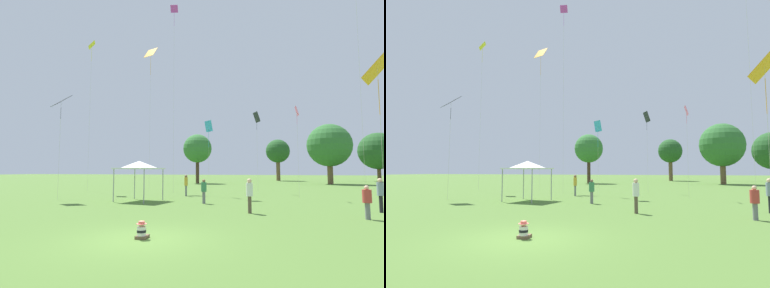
% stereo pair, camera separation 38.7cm
% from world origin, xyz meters
% --- Properties ---
extents(ground_plane, '(300.00, 300.00, 0.00)m').
position_xyz_m(ground_plane, '(0.00, 0.00, 0.00)').
color(ground_plane, '#4C702D').
extents(seated_toddler, '(0.40, 0.49, 0.57)m').
position_xyz_m(seated_toddler, '(-0.04, 0.13, 0.24)').
color(seated_toddler, brown).
rests_on(seated_toddler, ground).
extents(person_standing_0, '(0.39, 0.39, 1.80)m').
position_xyz_m(person_standing_0, '(9.40, 9.20, 1.09)').
color(person_standing_0, black).
rests_on(person_standing_0, ground).
extents(person_standing_1, '(0.48, 0.48, 1.62)m').
position_xyz_m(person_standing_1, '(-0.63, 10.78, 0.96)').
color(person_standing_1, slate).
rests_on(person_standing_1, ground).
extents(person_standing_2, '(0.39, 0.39, 1.84)m').
position_xyz_m(person_standing_2, '(-3.57, 16.11, 1.13)').
color(person_standing_2, slate).
rests_on(person_standing_2, ground).
extents(person_standing_3, '(0.43, 0.43, 1.53)m').
position_xyz_m(person_standing_3, '(8.09, 6.49, 0.90)').
color(person_standing_3, slate).
rests_on(person_standing_3, ground).
extents(person_standing_4, '(0.40, 0.40, 1.79)m').
position_xyz_m(person_standing_4, '(2.77, 7.01, 1.08)').
color(person_standing_4, brown).
rests_on(person_standing_4, ground).
extents(canopy_tent, '(3.19, 3.19, 2.91)m').
position_xyz_m(canopy_tent, '(-5.57, 11.03, 2.60)').
color(canopy_tent, white).
rests_on(canopy_tent, ground).
extents(kite_0, '(0.83, 1.14, 8.26)m').
position_xyz_m(kite_0, '(2.12, 22.38, 7.58)').
color(kite_0, '#1E2328').
rests_on(kite_0, ground).
extents(kite_1, '(0.31, 0.79, 7.42)m').
position_xyz_m(kite_1, '(5.75, 16.56, 6.81)').
color(kite_1, pink).
rests_on(kite_1, ground).
extents(kite_2, '(1.51, 1.71, 7.05)m').
position_xyz_m(kite_2, '(8.40, 5.11, 6.46)').
color(kite_2, orange).
rests_on(kite_2, ground).
extents(kite_5, '(0.87, 0.67, 19.78)m').
position_xyz_m(kite_5, '(-6.12, 19.87, 17.93)').
color(kite_5, '#B738C6').
rests_on(kite_5, ground).
extents(kite_6, '(1.63, 1.25, 16.39)m').
position_xyz_m(kite_6, '(-9.69, 21.83, 15.43)').
color(kite_6, orange).
rests_on(kite_6, ground).
extents(kite_7, '(1.07, 1.19, 16.91)m').
position_xyz_m(kite_7, '(-15.98, 19.53, 15.76)').
color(kite_7, yellow).
rests_on(kite_7, ground).
extents(kite_8, '(0.89, 0.83, 6.70)m').
position_xyz_m(kite_8, '(-1.79, 17.23, 6.07)').
color(kite_8, '#339EDB').
rests_on(kite_8, ground).
extents(kite_9, '(1.81, 1.71, 8.06)m').
position_xyz_m(kite_9, '(-11.98, 10.25, 7.54)').
color(kite_9, '#1E2328').
rests_on(kite_9, ground).
extents(distant_tree_0, '(5.00, 5.00, 8.61)m').
position_xyz_m(distant_tree_0, '(-9.57, 41.74, 6.06)').
color(distant_tree_0, '#473323').
rests_on(distant_tree_0, ground).
extents(distant_tree_1, '(7.09, 7.09, 9.96)m').
position_xyz_m(distant_tree_1, '(12.25, 44.98, 6.37)').
color(distant_tree_1, brown).
rests_on(distant_tree_1, ground).
extents(distant_tree_2, '(5.17, 5.17, 9.13)m').
position_xyz_m(distant_tree_2, '(3.92, 59.95, 6.44)').
color(distant_tree_2, brown).
rests_on(distant_tree_2, ground).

